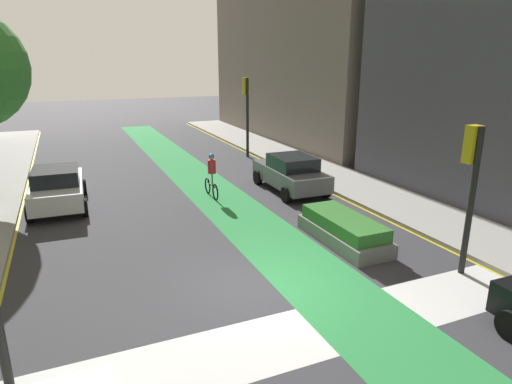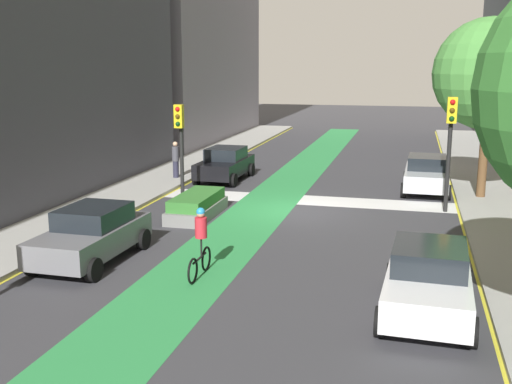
{
  "view_description": "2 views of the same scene",
  "coord_description": "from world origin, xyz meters",
  "views": [
    {
      "loc": [
        -4.09,
        -8.83,
        5.41
      ],
      "look_at": [
        1.67,
        4.45,
        1.09
      ],
      "focal_mm": 30.91,
      "sensor_mm": 36.0,
      "label": 1
    },
    {
      "loc": [
        -4.11,
        22.62,
        5.58
      ],
      "look_at": [
        0.82,
        3.21,
        1.36
      ],
      "focal_mm": 43.32,
      "sensor_mm": 36.0,
      "label": 2
    }
  ],
  "objects": [
    {
      "name": "ground_plane",
      "position": [
        0.0,
        0.0,
        0.0
      ],
      "size": [
        120.0,
        120.0,
        0.0
      ],
      "primitive_type": "plane",
      "color": "#38383D"
    },
    {
      "name": "street_tree_near",
      "position": [
        -6.97,
        -3.8,
        5.12
      ],
      "size": [
        4.45,
        4.45,
        7.21
      ],
      "color": "brown",
      "rests_on": "sidewalk_left"
    },
    {
      "name": "median_planter",
      "position": [
        3.44,
        1.73,
        0.4
      ],
      "size": [
        1.34,
        3.42,
        0.85
      ],
      "color": "slate",
      "rests_on": "ground_plane"
    },
    {
      "name": "traffic_signal_near_right",
      "position": [
        5.14,
        -1.14,
        2.74
      ],
      "size": [
        0.35,
        0.52,
        3.9
      ],
      "color": "black",
      "rests_on": "ground_plane"
    },
    {
      "name": "sidewalk_right",
      "position": [
        7.5,
        0.0,
        0.07
      ],
      "size": [
        3.0,
        60.0,
        0.15
      ],
      "primitive_type": "cube",
      "color": "#9E9E99",
      "rests_on": "ground_plane"
    },
    {
      "name": "bike_lane_paint",
      "position": [
        1.44,
        0.0,
        0.0
      ],
      "size": [
        2.4,
        60.0,
        0.01
      ],
      "primitive_type": "cube",
      "color": "#2D8C47",
      "rests_on": "ground_plane"
    },
    {
      "name": "curb_stripe_left",
      "position": [
        -6.0,
        0.0,
        0.01
      ],
      "size": [
        0.16,
        60.0,
        0.01
      ],
      "primitive_type": "cube",
      "color": "yellow",
      "rests_on": "ground_plane"
    },
    {
      "name": "car_silver_left_near",
      "position": [
        -4.81,
        -4.95,
        0.8
      ],
      "size": [
        2.1,
        4.24,
        1.57
      ],
      "color": "#B2B7BF",
      "rests_on": "ground_plane"
    },
    {
      "name": "crosswalk_band",
      "position": [
        0.0,
        -2.0,
        0.0
      ],
      "size": [
        12.0,
        1.8,
        0.01
      ],
      "primitive_type": "cube",
      "color": "silver",
      "rests_on": "ground_plane"
    },
    {
      "name": "car_black_right_near",
      "position": [
        4.53,
        -5.36,
        0.8
      ],
      "size": [
        2.1,
        4.24,
        1.57
      ],
      "color": "black",
      "rests_on": "ground_plane"
    },
    {
      "name": "traffic_signal_near_left",
      "position": [
        -5.48,
        -1.21,
        3.04
      ],
      "size": [
        0.35,
        0.52,
        4.34
      ],
      "color": "black",
      "rests_on": "ground_plane"
    },
    {
      "name": "sidewalk_left",
      "position": [
        -7.5,
        0.0,
        0.07
      ],
      "size": [
        3.0,
        60.0,
        0.15
      ],
      "primitive_type": "cube",
      "color": "#9E9E99",
      "rests_on": "ground_plane"
    },
    {
      "name": "curb_stripe_right",
      "position": [
        6.0,
        0.0,
        0.01
      ],
      "size": [
        0.16,
        60.0,
        0.01
      ],
      "primitive_type": "cube",
      "color": "yellow",
      "rests_on": "ground_plane"
    },
    {
      "name": "cyclist_in_lane",
      "position": [
        1.16,
        7.82,
        0.97
      ],
      "size": [
        0.32,
        1.73,
        1.86
      ],
      "color": "black",
      "rests_on": "ground_plane"
    },
    {
      "name": "car_white_left_far",
      "position": [
        -4.63,
        8.94,
        0.8
      ],
      "size": [
        2.16,
        4.27,
        1.57
      ],
      "color": "silver",
      "rests_on": "ground_plane"
    },
    {
      "name": "car_grey_right_far",
      "position": [
        4.57,
        7.4,
        0.8
      ],
      "size": [
        2.09,
        4.23,
        1.57
      ],
      "color": "slate",
      "rests_on": "ground_plane"
    },
    {
      "name": "pedestrian_sidewalk_right_a",
      "position": [
        6.8,
        -4.72,
        1.04
      ],
      "size": [
        0.34,
        0.34,
        1.73
      ],
      "color": "#262638",
      "rests_on": "sidewalk_right"
    }
  ]
}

